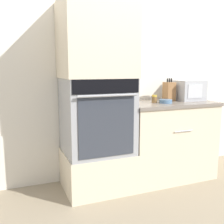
% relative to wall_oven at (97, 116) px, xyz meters
% --- Properties ---
extents(ground_plane, '(12.00, 12.00, 0.00)m').
position_rel_wall_oven_xyz_m(ground_plane, '(0.34, -0.30, -0.78)').
color(ground_plane, gray).
extents(wall_back, '(8.00, 0.05, 2.50)m').
position_rel_wall_oven_xyz_m(wall_back, '(0.34, 0.33, 0.47)').
color(wall_back, silver).
rests_on(wall_back, ground_plane).
extents(oven_cabinet_base, '(0.69, 0.60, 0.40)m').
position_rel_wall_oven_xyz_m(oven_cabinet_base, '(-0.00, 0.00, -0.58)').
color(oven_cabinet_base, beige).
rests_on(oven_cabinet_base, ground_plane).
extents(wall_oven, '(0.67, 0.64, 0.76)m').
position_rel_wall_oven_xyz_m(wall_oven, '(0.00, 0.00, 0.00)').
color(wall_oven, '#9EA0A5').
rests_on(wall_oven, oven_cabinet_base).
extents(oven_cabinet_upper, '(0.69, 0.60, 0.75)m').
position_rel_wall_oven_xyz_m(oven_cabinet_upper, '(-0.00, 0.00, 0.75)').
color(oven_cabinet_upper, beige).
rests_on(oven_cabinet_upper, wall_oven).
extents(counter_unit, '(1.03, 0.63, 0.89)m').
position_rel_wall_oven_xyz_m(counter_unit, '(0.85, 0.00, -0.34)').
color(counter_unit, beige).
rests_on(counter_unit, ground_plane).
extents(microwave, '(0.32, 0.35, 0.23)m').
position_rel_wall_oven_xyz_m(microwave, '(1.17, 0.08, 0.22)').
color(microwave, '#B2B5BA').
rests_on(microwave, counter_unit).
extents(knife_block, '(0.11, 0.12, 0.26)m').
position_rel_wall_oven_xyz_m(knife_block, '(0.91, 0.07, 0.21)').
color(knife_block, olive).
rests_on(knife_block, counter_unit).
extents(bowl, '(0.14, 0.14, 0.04)m').
position_rel_wall_oven_xyz_m(bowl, '(0.76, -0.09, 0.12)').
color(bowl, '#517599').
rests_on(bowl, counter_unit).
extents(condiment_jar_near, '(0.06, 0.06, 0.09)m').
position_rel_wall_oven_xyz_m(condiment_jar_near, '(0.66, -0.02, 0.14)').
color(condiment_jar_near, brown).
rests_on(condiment_jar_near, counter_unit).
extents(condiment_jar_mid, '(0.04, 0.04, 0.07)m').
position_rel_wall_oven_xyz_m(condiment_jar_mid, '(0.53, 0.16, 0.13)').
color(condiment_jar_mid, silver).
rests_on(condiment_jar_mid, counter_unit).
extents(condiment_jar_far, '(0.05, 0.05, 0.10)m').
position_rel_wall_oven_xyz_m(condiment_jar_far, '(0.56, 0.25, 0.15)').
color(condiment_jar_far, silver).
rests_on(condiment_jar_far, counter_unit).
extents(condiment_jar_back, '(0.06, 0.06, 0.10)m').
position_rel_wall_oven_xyz_m(condiment_jar_back, '(0.44, -0.01, 0.15)').
color(condiment_jar_back, silver).
rests_on(condiment_jar_back, counter_unit).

